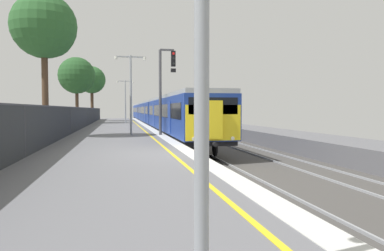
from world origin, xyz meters
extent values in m
cube|color=slate|center=(-2.50, 0.00, -0.50)|extent=(6.40, 110.00, 1.00)
cube|color=silver|center=(0.40, 0.00, 0.01)|extent=(0.60, 110.00, 0.01)
cube|color=yellow|center=(-0.35, 0.00, 0.01)|extent=(0.12, 110.00, 0.01)
cube|color=#423F3D|center=(6.20, 0.00, -1.10)|extent=(11.00, 110.00, 0.20)
cube|color=gray|center=(1.38, 0.00, -0.96)|extent=(0.07, 110.00, 0.08)
cube|color=gray|center=(2.82, 0.00, -0.96)|extent=(0.07, 110.00, 0.08)
cube|color=gray|center=(5.38, 0.00, -0.96)|extent=(0.07, 110.00, 0.08)
cube|color=gray|center=(6.82, 0.00, -0.96)|extent=(0.07, 110.00, 0.08)
cube|color=navy|center=(2.10, 13.25, 1.27)|extent=(2.80, 20.07, 2.30)
cube|color=black|center=(2.10, 13.25, -0.01)|extent=(2.64, 19.47, 0.25)
cube|color=#93999E|center=(2.10, 13.25, 2.54)|extent=(2.68, 20.07, 0.24)
cube|color=black|center=(0.69, 13.25, 1.57)|extent=(0.02, 18.47, 0.84)
cube|color=#1D3A98|center=(0.69, 8.24, 1.17)|extent=(0.03, 1.10, 1.90)
cube|color=#1D3A98|center=(0.69, 18.27, 1.17)|extent=(0.03, 1.10, 1.90)
cylinder|color=black|center=(1.32, 5.82, -0.50)|extent=(0.12, 0.84, 0.84)
cylinder|color=black|center=(2.88, 5.82, -0.50)|extent=(0.12, 0.84, 0.84)
cylinder|color=black|center=(1.32, 20.69, -0.50)|extent=(0.12, 0.84, 0.84)
cylinder|color=black|center=(2.88, 20.69, -0.50)|extent=(0.12, 0.84, 0.84)
cube|color=navy|center=(2.10, 33.92, 1.27)|extent=(2.80, 20.07, 2.30)
cube|color=black|center=(2.10, 33.92, -0.01)|extent=(2.64, 19.47, 0.25)
cube|color=#93999E|center=(2.10, 33.92, 2.54)|extent=(2.68, 20.07, 0.24)
cube|color=black|center=(0.69, 33.92, 1.57)|extent=(0.02, 18.47, 0.84)
cube|color=#1D3A98|center=(0.69, 28.91, 1.17)|extent=(0.03, 1.10, 1.90)
cube|color=#1D3A98|center=(0.69, 38.94, 1.17)|extent=(0.03, 1.10, 1.90)
cylinder|color=black|center=(1.32, 26.49, -0.50)|extent=(0.12, 0.84, 0.84)
cylinder|color=black|center=(2.88, 26.49, -0.50)|extent=(0.12, 0.84, 0.84)
cylinder|color=black|center=(1.32, 41.36, -0.50)|extent=(0.12, 0.84, 0.84)
cylinder|color=black|center=(2.88, 41.36, -0.50)|extent=(0.12, 0.84, 0.84)
cube|color=navy|center=(2.10, 54.60, 1.27)|extent=(2.80, 20.07, 2.30)
cube|color=black|center=(2.10, 54.60, -0.01)|extent=(2.64, 19.47, 0.25)
cube|color=#93999E|center=(2.10, 54.60, 2.54)|extent=(2.68, 20.07, 0.24)
cube|color=black|center=(0.69, 54.60, 1.57)|extent=(0.02, 18.47, 0.84)
cube|color=#1D3A98|center=(0.69, 49.58, 1.17)|extent=(0.03, 1.10, 1.90)
cube|color=#1D3A98|center=(0.69, 59.61, 1.17)|extent=(0.03, 1.10, 1.90)
cylinder|color=black|center=(1.32, 47.16, -0.50)|extent=(0.12, 0.84, 0.84)
cylinder|color=black|center=(2.88, 47.16, -0.50)|extent=(0.12, 0.84, 0.84)
cylinder|color=black|center=(1.32, 62.03, -0.50)|extent=(0.12, 0.84, 0.84)
cylinder|color=black|center=(2.88, 62.03, -0.50)|extent=(0.12, 0.84, 0.84)
cube|color=yellow|center=(2.10, 3.26, 1.02)|extent=(2.70, 0.10, 1.70)
cube|color=black|center=(2.10, 3.25, 1.82)|extent=(2.40, 0.08, 0.80)
cube|color=yellow|center=(2.10, 3.12, 1.17)|extent=(0.80, 0.24, 1.80)
cylinder|color=white|center=(1.15, 3.20, 0.27)|extent=(0.18, 0.06, 0.18)
cylinder|color=white|center=(3.05, 3.20, 0.27)|extent=(0.18, 0.06, 0.18)
cylinder|color=black|center=(2.10, 2.97, 0.02)|extent=(0.20, 0.35, 0.20)
cube|color=black|center=(2.10, 33.92, 2.79)|extent=(0.60, 0.90, 0.20)
cylinder|color=#47474C|center=(0.35, 9.94, 2.74)|extent=(0.18, 0.18, 5.47)
cube|color=#47474C|center=(0.80, 9.94, 5.47)|extent=(0.90, 0.12, 0.12)
cube|color=black|center=(1.20, 9.94, 4.92)|extent=(0.28, 0.20, 1.00)
cylinder|color=red|center=(1.20, 9.82, 5.24)|extent=(0.16, 0.04, 0.16)
cylinder|color=black|center=(1.20, 9.82, 4.92)|extent=(0.16, 0.04, 0.16)
cylinder|color=black|center=(1.20, 9.82, 4.60)|extent=(0.16, 0.04, 0.16)
cube|color=black|center=(1.20, 9.94, 4.17)|extent=(0.32, 0.16, 0.24)
cylinder|color=#93999E|center=(-1.52, -9.97, 2.41)|extent=(0.14, 0.14, 4.82)
cylinder|color=#93999E|center=(-1.52, 10.04, 2.54)|extent=(0.14, 0.14, 5.08)
cube|color=#93999E|center=(-1.07, 10.04, 4.98)|extent=(0.90, 0.08, 0.08)
cylinder|color=silver|center=(-0.62, 10.04, 4.90)|extent=(0.20, 0.20, 0.18)
cube|color=#93999E|center=(-1.97, 10.04, 4.98)|extent=(0.90, 0.08, 0.08)
cylinder|color=silver|center=(-2.42, 10.04, 4.90)|extent=(0.20, 0.20, 0.18)
cylinder|color=#93999E|center=(-1.52, 30.05, 2.54)|extent=(0.14, 0.14, 5.08)
cube|color=#93999E|center=(-1.07, 30.05, 4.98)|extent=(0.90, 0.08, 0.08)
cylinder|color=silver|center=(-0.62, 30.05, 4.90)|extent=(0.20, 0.20, 0.18)
cube|color=#93999E|center=(-1.97, 30.05, 4.98)|extent=(0.90, 0.08, 0.08)
cylinder|color=silver|center=(-2.42, 30.05, 4.90)|extent=(0.20, 0.20, 0.18)
cube|color=#282B2D|center=(-5.45, 0.00, 0.90)|extent=(0.03, 99.00, 1.80)
cube|color=#38383D|center=(-5.45, 0.00, 1.80)|extent=(0.06, 99.00, 0.06)
cylinder|color=#38383D|center=(-5.45, 0.00, 0.90)|extent=(0.07, 0.07, 1.80)
cylinder|color=#38383D|center=(-5.45, 11.69, 0.90)|extent=(0.07, 0.07, 1.80)
cylinder|color=#38383D|center=(-5.45, 23.38, 0.90)|extent=(0.07, 0.07, 1.80)
cylinder|color=#38383D|center=(-5.45, 35.06, 0.90)|extent=(0.07, 0.07, 1.80)
cylinder|color=#38383D|center=(-5.45, 46.75, 0.90)|extent=(0.07, 0.07, 1.80)
cylinder|color=#473323|center=(-6.02, 39.77, 2.39)|extent=(0.43, 0.43, 4.79)
sphere|color=#285628|center=(-6.02, 39.77, 5.84)|extent=(3.84, 3.84, 3.84)
sphere|color=#285628|center=(-5.81, 40.08, 5.36)|extent=(2.38, 2.38, 2.38)
cylinder|color=#473323|center=(-6.49, 9.14, 2.73)|extent=(0.37, 0.37, 5.46)
sphere|color=#285628|center=(-6.49, 9.14, 6.49)|extent=(3.74, 3.74, 3.74)
sphere|color=#285628|center=(-6.15, 9.17, 6.02)|extent=(2.67, 2.67, 2.67)
cylinder|color=#473323|center=(-7.14, 31.31, 2.24)|extent=(0.38, 0.38, 4.48)
sphere|color=#234C23|center=(-7.14, 31.31, 5.66)|extent=(4.29, 4.29, 4.29)
sphere|color=#234C23|center=(-7.17, 30.93, 5.13)|extent=(3.26, 3.26, 3.26)
camera|label=1|loc=(-2.26, -13.18, 1.65)|focal=33.61mm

